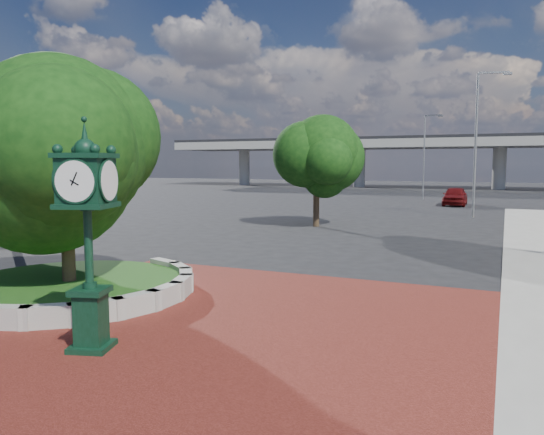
{
  "coord_description": "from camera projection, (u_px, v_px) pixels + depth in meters",
  "views": [
    {
      "loc": [
        6.02,
        -10.95,
        3.64
      ],
      "look_at": [
        0.51,
        1.5,
        2.24
      ],
      "focal_mm": 35.0,
      "sensor_mm": 36.0,
      "label": 1
    }
  ],
  "objects": [
    {
      "name": "post_clock",
      "position": [
        88.0,
        227.0,
        10.06
      ],
      "size": [
        1.11,
        1.11,
        4.44
      ],
      "color": "black",
      "rests_on": "ground"
    },
    {
      "name": "grass_bed",
      "position": [
        70.0,
        287.0,
        14.75
      ],
      "size": [
        6.1,
        6.1,
        0.4
      ],
      "primitive_type": "cylinder",
      "color": "#144614",
      "rests_on": "ground"
    },
    {
      "name": "ground",
      "position": [
        228.0,
        315.0,
        12.76
      ],
      "size": [
        200.0,
        200.0,
        0.0
      ],
      "primitive_type": "plane",
      "color": "black",
      "rests_on": "ground"
    },
    {
      "name": "parked_car",
      "position": [
        455.0,
        196.0,
        46.04
      ],
      "size": [
        1.99,
        4.8,
        1.62
      ],
      "primitive_type": "imported",
      "rotation": [
        0.0,
        0.0,
        0.02
      ],
      "color": "#5E0D0E",
      "rests_on": "ground"
    },
    {
      "name": "street_lamp_near",
      "position": [
        480.0,
        133.0,
        35.2
      ],
      "size": [
        2.14,
        0.64,
        9.64
      ],
      "color": "slate",
      "rests_on": "ground"
    },
    {
      "name": "tree_street",
      "position": [
        317.0,
        170.0,
        30.41
      ],
      "size": [
        4.4,
        4.4,
        5.45
      ],
      "color": "#38281C",
      "rests_on": "ground"
    },
    {
      "name": "plaza",
      "position": [
        206.0,
        326.0,
        11.85
      ],
      "size": [
        12.0,
        12.0,
        0.04
      ],
      "primitive_type": "cube",
      "color": "maroon",
      "rests_on": "ground"
    },
    {
      "name": "tree_planter",
      "position": [
        65.0,
        160.0,
        14.39
      ],
      "size": [
        5.2,
        5.2,
        6.33
      ],
      "color": "#38281C",
      "rests_on": "ground"
    },
    {
      "name": "tree_northwest",
      "position": [
        11.0,
        152.0,
        22.12
      ],
      "size": [
        5.6,
        5.6,
        6.93
      ],
      "color": "#38281C",
      "rests_on": "ground"
    },
    {
      "name": "street_lamp_far",
      "position": [
        426.0,
        150.0,
        52.78
      ],
      "size": [
        1.86,
        0.61,
        8.42
      ],
      "color": "slate",
      "rests_on": "ground"
    },
    {
      "name": "overpass",
      "position": [
        461.0,
        143.0,
        75.85
      ],
      "size": [
        90.0,
        12.0,
        7.5
      ],
      "color": "#9E9B93",
      "rests_on": "ground"
    },
    {
      "name": "planter_wall",
      "position": [
        136.0,
        293.0,
        13.82
      ],
      "size": [
        2.96,
        6.77,
        0.54
      ],
      "color": "#9E9B93",
      "rests_on": "ground"
    }
  ]
}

